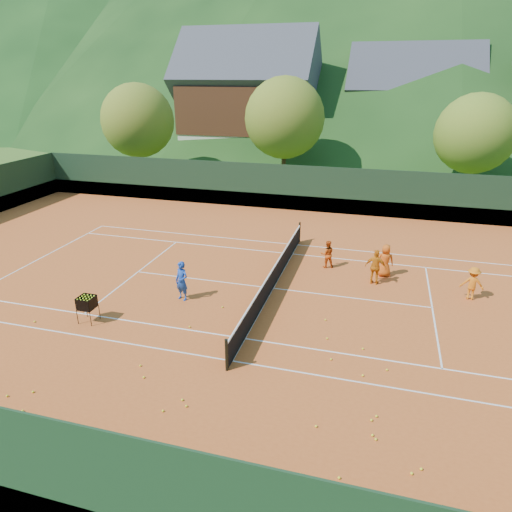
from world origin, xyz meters
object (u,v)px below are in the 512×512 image
(ball_hopper, at_px, (87,303))
(tennis_net, at_px, (273,278))
(student_c, at_px, (385,261))
(coach, at_px, (182,281))
(student_d, at_px, (472,283))
(chalet_left, at_px, (248,103))
(student_b, at_px, (376,267))
(chalet_mid, at_px, (410,110))
(student_a, at_px, (327,254))

(ball_hopper, bearing_deg, tennis_net, 37.65)
(student_c, bearing_deg, coach, 23.90)
(student_d, bearing_deg, chalet_left, -53.11)
(student_b, distance_m, chalet_mid, 32.68)
(student_c, xyz_separation_m, chalet_mid, (1.49, 31.41, 4.22))
(student_d, bearing_deg, tennis_net, 13.75)
(tennis_net, distance_m, ball_hopper, 7.42)
(student_d, relative_size, chalet_left, 0.10)
(student_b, distance_m, student_c, 1.02)
(tennis_net, relative_size, ball_hopper, 12.07)
(student_a, relative_size, student_d, 0.95)
(student_a, xyz_separation_m, student_b, (2.23, -1.27, 0.12))
(student_b, distance_m, ball_hopper, 11.75)
(student_c, xyz_separation_m, tennis_net, (-4.51, -2.59, -0.25))
(chalet_left, xyz_separation_m, chalet_mid, (16.00, 4.00, -0.66))
(student_a, relative_size, student_b, 0.85)
(student_a, relative_size, student_c, 0.88)
(student_d, bearing_deg, student_c, -16.91)
(chalet_left, relative_size, chalet_mid, 1.09)
(ball_hopper, height_order, chalet_mid, chalet_mid)
(coach, xyz_separation_m, chalet_mid, (9.28, 35.97, 4.16))
(student_a, height_order, chalet_left, chalet_left)
(chalet_left, height_order, chalet_mid, chalet_left)
(tennis_net, bearing_deg, student_a, 57.10)
(student_a, height_order, ball_hopper, student_a)
(student_b, bearing_deg, ball_hopper, 41.11)
(coach, relative_size, chalet_mid, 0.13)
(student_d, xyz_separation_m, chalet_left, (-17.91, 28.78, 4.94))
(ball_hopper, xyz_separation_m, chalet_mid, (11.87, 38.53, 4.22))
(coach, height_order, student_b, coach)
(coach, xyz_separation_m, tennis_net, (3.28, 1.97, -0.31))
(student_b, bearing_deg, student_c, -102.88)
(coach, xyz_separation_m, student_b, (7.40, 3.61, -0.03))
(coach, bearing_deg, student_d, 34.44)
(tennis_net, xyz_separation_m, chalet_mid, (6.00, 34.00, 4.47))
(student_d, distance_m, ball_hopper, 14.93)
(student_d, distance_m, chalet_left, 34.26)
(tennis_net, bearing_deg, chalet_mid, 79.99)
(student_c, distance_m, tennis_net, 5.20)
(student_a, height_order, student_d, student_d)
(student_c, relative_size, chalet_left, 0.11)
(student_c, relative_size, tennis_net, 0.12)
(coach, distance_m, student_b, 8.23)
(student_a, bearing_deg, chalet_mid, -115.57)
(coach, height_order, chalet_left, chalet_left)
(student_c, height_order, student_d, student_c)
(coach, distance_m, chalet_left, 33.02)
(student_c, bearing_deg, chalet_left, -68.54)
(student_b, xyz_separation_m, tennis_net, (-4.12, -1.65, -0.28))
(coach, bearing_deg, student_c, 48.88)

